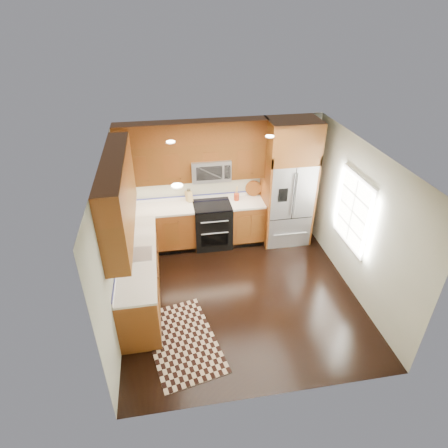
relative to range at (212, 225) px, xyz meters
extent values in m
plane|color=black|center=(0.25, -1.67, -0.47)|extent=(4.00, 4.00, 0.00)
cube|color=beige|center=(0.25, 0.33, 0.83)|extent=(4.00, 0.02, 2.60)
cube|color=beige|center=(-1.75, -1.67, 0.83)|extent=(0.02, 4.00, 2.60)
cube|color=beige|center=(2.25, -1.67, 0.83)|extent=(0.02, 4.00, 2.60)
cube|color=white|center=(2.23, -1.47, 0.93)|extent=(0.04, 1.10, 1.30)
cube|color=white|center=(2.22, -1.47, 0.93)|extent=(0.02, 0.95, 1.15)
cube|color=brown|center=(-1.06, 0.03, -0.02)|extent=(1.37, 0.60, 0.90)
cube|color=brown|center=(0.74, 0.03, -0.02)|extent=(0.72, 0.60, 0.90)
cube|color=brown|center=(-1.45, -1.47, -0.02)|extent=(0.60, 2.40, 0.90)
cube|color=white|center=(-0.32, 0.03, 0.45)|extent=(2.85, 0.62, 0.04)
cube|color=white|center=(-1.45, -1.47, 0.45)|extent=(0.62, 2.40, 0.04)
cube|color=brown|center=(-0.32, 0.17, 1.36)|extent=(2.85, 0.33, 0.75)
cube|color=brown|center=(-1.58, -1.47, 1.36)|extent=(0.33, 2.40, 0.75)
cube|color=brown|center=(-0.32, 0.17, 1.93)|extent=(2.85, 0.33, 0.40)
cube|color=brown|center=(-1.58, -1.47, 1.93)|extent=(0.33, 2.40, 0.40)
cube|color=black|center=(0.00, 0.00, -0.01)|extent=(0.76, 0.64, 0.92)
cube|color=black|center=(0.00, 0.00, 0.47)|extent=(0.76, 0.60, 0.02)
cube|color=black|center=(0.00, -0.31, 0.15)|extent=(0.55, 0.01, 0.18)
cube|color=black|center=(0.00, -0.31, -0.17)|extent=(0.55, 0.01, 0.28)
cylinder|color=#B2B2B7|center=(0.00, -0.34, 0.27)|extent=(0.55, 0.02, 0.02)
cylinder|color=#B2B2B7|center=(0.00, -0.34, 0.00)|extent=(0.55, 0.02, 0.02)
cube|color=#B2B2B7|center=(0.00, 0.13, 1.19)|extent=(0.76, 0.40, 0.42)
cube|color=black|center=(-0.05, -0.06, 1.19)|extent=(0.50, 0.01, 0.28)
cube|color=#B2B2B7|center=(1.55, -0.04, 0.43)|extent=(0.90, 0.74, 1.80)
cube|color=black|center=(1.55, -0.41, 0.78)|extent=(0.01, 0.01, 1.08)
cube|color=black|center=(1.33, -0.41, 0.78)|extent=(0.18, 0.01, 0.28)
cube|color=brown|center=(1.08, -0.04, 0.53)|extent=(0.04, 0.74, 2.00)
cube|color=brown|center=(2.02, -0.04, 0.53)|extent=(0.04, 0.74, 2.00)
cube|color=brown|center=(1.55, -0.04, 1.73)|extent=(0.98, 0.74, 0.80)
cube|color=#B2B2B7|center=(-1.45, -1.47, 0.48)|extent=(0.50, 0.42, 0.02)
cylinder|color=#B2B2B7|center=(-1.65, -1.25, 0.61)|extent=(0.02, 0.02, 0.28)
torus|color=#B2B2B7|center=(-1.65, -1.33, 0.75)|extent=(0.18, 0.02, 0.18)
cube|color=black|center=(-0.84, -2.55, -0.46)|extent=(1.28, 1.78, 0.01)
cube|color=tan|center=(-0.44, 0.24, 0.58)|extent=(0.15, 0.17, 0.22)
cylinder|color=maroon|center=(0.52, 0.12, 0.54)|extent=(0.12, 0.12, 0.14)
cylinder|color=brown|center=(0.91, 0.27, 0.48)|extent=(0.40, 0.40, 0.02)
camera|label=1|loc=(-0.88, -6.57, 4.07)|focal=30.00mm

